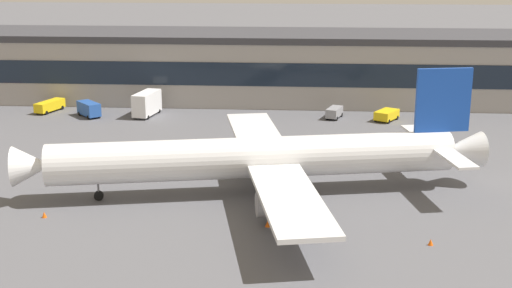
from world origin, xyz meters
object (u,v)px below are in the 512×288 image
catering_truck (146,103)px  airliner (262,157)px  pushback_tractor (386,115)px  belt_loader (49,106)px  traffic_cone_3 (44,215)px  traffic_cone_2 (431,242)px  follow_me_car (334,112)px  traffic_cone_1 (297,212)px  crew_van (89,108)px  traffic_cone_0 (268,223)px

catering_truck → airliner: bearing=-60.0°
airliner → pushback_tractor: bearing=63.7°
pushback_tractor → belt_loader: bearing=177.5°
belt_loader → traffic_cone_3: size_ratio=10.07×
traffic_cone_2 → catering_truck: bearing=127.1°
follow_me_car → catering_truck: size_ratio=0.63×
traffic_cone_1 → traffic_cone_3: traffic_cone_1 is taller
airliner → pushback_tractor: 42.55m
traffic_cone_3 → pushback_tractor: bearing=48.7°
follow_me_car → traffic_cone_1: size_ratio=6.42×
crew_van → airliner: bearing=-49.3°
pushback_tractor → follow_me_car: bearing=171.6°
pushback_tractor → traffic_cone_0: bearing=-109.9°
catering_truck → crew_van: bearing=-172.9°
catering_truck → traffic_cone_0: (23.69, -49.20, -1.93)m
follow_me_car → traffic_cone_2: follow_me_car is taller
belt_loader → traffic_cone_2: size_ratio=10.31×
follow_me_car → crew_van: bearing=-177.6°
airliner → belt_loader: 57.39m
pushback_tractor → traffic_cone_3: (-41.80, -47.53, -0.72)m
crew_van → traffic_cone_3: bearing=-78.8°
catering_truck → traffic_cone_2: 66.25m
belt_loader → traffic_cone_1: (44.68, -47.61, -0.78)m
follow_me_car → catering_truck: bearing=-179.0°
airliner → traffic_cone_2: size_ratio=84.99×
catering_truck → traffic_cone_0: 54.64m
traffic_cone_0 → crew_van: bearing=125.0°
follow_me_car → pushback_tractor: size_ratio=0.88×
traffic_cone_1 → traffic_cone_2: size_ratio=1.14×
airliner → traffic_cone_0: size_ratio=76.60×
airliner → traffic_cone_2: bearing=-38.8°
traffic_cone_1 → belt_loader: bearing=133.2°
follow_me_car → airliner: bearing=-104.4°
catering_truck → pushback_tractor: size_ratio=1.39×
traffic_cone_0 → traffic_cone_3: bearing=177.8°
belt_loader → traffic_cone_3: (17.40, -50.16, -0.82)m
traffic_cone_3 → follow_me_car: bearing=55.8°
traffic_cone_0 → traffic_cone_2: traffic_cone_0 is taller
airliner → follow_me_car: airliner is taller
traffic_cone_0 → traffic_cone_1: 4.58m
airliner → traffic_cone_3: size_ratio=82.99×
traffic_cone_3 → catering_truck: bearing=89.3°
catering_truck → traffic_cone_2: size_ratio=11.63×
airliner → follow_me_car: (10.12, 39.30, -3.35)m
follow_me_car → crew_van: crew_van is taller
pushback_tractor → crew_van: (-51.09, -0.50, 0.41)m
pushback_tractor → crew_van: crew_van is taller
catering_truck → belt_loader: size_ratio=1.13×
catering_truck → traffic_cone_3: bearing=-90.7°
catering_truck → traffic_cone_3: catering_truck is taller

